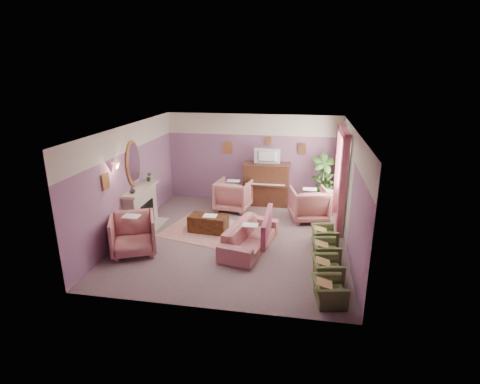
% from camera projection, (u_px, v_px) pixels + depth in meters
% --- Properties ---
extents(floor, '(5.50, 6.00, 0.01)m').
position_uv_depth(floor, '(235.00, 238.00, 9.56)').
color(floor, '#735C5E').
rests_on(floor, ground).
extents(ceiling, '(5.50, 6.00, 0.01)m').
position_uv_depth(ceiling, '(235.00, 128.00, 8.69)').
color(ceiling, white).
rests_on(ceiling, wall_back).
extents(wall_back, '(5.50, 0.02, 2.80)m').
position_uv_depth(wall_back, '(252.00, 158.00, 11.93)').
color(wall_back, '#6A4D75').
rests_on(wall_back, floor).
extents(wall_front, '(5.50, 0.02, 2.80)m').
position_uv_depth(wall_front, '(202.00, 237.00, 6.32)').
color(wall_front, '#6A4D75').
rests_on(wall_front, floor).
extents(wall_left, '(0.02, 6.00, 2.80)m').
position_uv_depth(wall_left, '(130.00, 180.00, 9.58)').
color(wall_left, '#6A4D75').
rests_on(wall_left, floor).
extents(wall_right, '(0.02, 6.00, 2.80)m').
position_uv_depth(wall_right, '(351.00, 192.00, 8.67)').
color(wall_right, '#6A4D75').
rests_on(wall_right, floor).
extents(picture_rail_band, '(5.50, 0.01, 0.65)m').
position_uv_depth(picture_rail_band, '(253.00, 125.00, 11.59)').
color(picture_rail_band, beige).
rests_on(picture_rail_band, wall_back).
extents(stripe_panel, '(0.01, 3.00, 2.15)m').
position_uv_depth(stripe_panel, '(344.00, 188.00, 9.99)').
color(stripe_panel, '#A5B093').
rests_on(stripe_panel, wall_right).
extents(fireplace_surround, '(0.30, 1.40, 1.10)m').
position_uv_depth(fireplace_surround, '(141.00, 209.00, 10.00)').
color(fireplace_surround, '#B7AB95').
rests_on(fireplace_surround, floor).
extents(fireplace_inset, '(0.18, 0.72, 0.68)m').
position_uv_depth(fireplace_inset, '(145.00, 214.00, 10.03)').
color(fireplace_inset, black).
rests_on(fireplace_inset, floor).
extents(fire_ember, '(0.06, 0.54, 0.10)m').
position_uv_depth(fire_ember, '(147.00, 221.00, 10.08)').
color(fire_ember, red).
rests_on(fire_ember, floor).
extents(mantel_shelf, '(0.40, 1.55, 0.07)m').
position_uv_depth(mantel_shelf, '(141.00, 189.00, 9.82)').
color(mantel_shelf, '#B7AB95').
rests_on(mantel_shelf, fireplace_surround).
extents(hearth, '(0.55, 1.50, 0.02)m').
position_uv_depth(hearth, '(150.00, 228.00, 10.14)').
color(hearth, '#B7AB95').
rests_on(hearth, floor).
extents(mirror_frame, '(0.04, 0.72, 1.20)m').
position_uv_depth(mirror_frame, '(133.00, 163.00, 9.63)').
color(mirror_frame, tan).
rests_on(mirror_frame, wall_left).
extents(mirror_glass, '(0.01, 0.60, 1.06)m').
position_uv_depth(mirror_glass, '(134.00, 163.00, 9.63)').
color(mirror_glass, white).
rests_on(mirror_glass, wall_left).
extents(sconce_shade, '(0.20, 0.20, 0.16)m').
position_uv_depth(sconce_shade, '(116.00, 166.00, 8.58)').
color(sconce_shade, '#FFAC7B').
rests_on(sconce_shade, wall_left).
extents(piano, '(1.40, 0.60, 1.30)m').
position_uv_depth(piano, '(266.00, 185.00, 11.78)').
color(piano, '#462617').
rests_on(piano, floor).
extents(piano_keyshelf, '(1.30, 0.12, 0.06)m').
position_uv_depth(piano_keyshelf, '(265.00, 186.00, 11.43)').
color(piano_keyshelf, '#462617').
rests_on(piano_keyshelf, piano).
extents(piano_keys, '(1.20, 0.08, 0.02)m').
position_uv_depth(piano_keys, '(265.00, 184.00, 11.42)').
color(piano_keys, white).
rests_on(piano_keys, piano).
extents(piano_top, '(1.45, 0.65, 0.04)m').
position_uv_depth(piano_top, '(267.00, 164.00, 11.58)').
color(piano_top, '#462617').
rests_on(piano_top, piano).
extents(television, '(0.80, 0.12, 0.48)m').
position_uv_depth(television, '(267.00, 155.00, 11.44)').
color(television, black).
rests_on(television, piano).
extents(print_back_left, '(0.30, 0.03, 0.38)m').
position_uv_depth(print_back_left, '(227.00, 148.00, 11.93)').
color(print_back_left, tan).
rests_on(print_back_left, wall_back).
extents(print_back_right, '(0.26, 0.03, 0.34)m').
position_uv_depth(print_back_right, '(302.00, 149.00, 11.52)').
color(print_back_right, tan).
rests_on(print_back_right, wall_back).
extents(print_back_mid, '(0.22, 0.03, 0.26)m').
position_uv_depth(print_back_mid, '(268.00, 140.00, 11.63)').
color(print_back_mid, tan).
rests_on(print_back_mid, wall_back).
extents(print_left_wall, '(0.03, 0.28, 0.36)m').
position_uv_depth(print_left_wall, '(106.00, 181.00, 8.35)').
color(print_left_wall, tan).
rests_on(print_left_wall, wall_left).
extents(window_blind, '(0.03, 1.40, 1.80)m').
position_uv_depth(window_blind, '(344.00, 163.00, 10.04)').
color(window_blind, beige).
rests_on(window_blind, wall_right).
extents(curtain_left, '(0.16, 0.34, 2.60)m').
position_uv_depth(curtain_left, '(343.00, 188.00, 9.31)').
color(curtain_left, '#954154').
rests_on(curtain_left, floor).
extents(curtain_right, '(0.16, 0.34, 2.60)m').
position_uv_depth(curtain_right, '(338.00, 169.00, 11.03)').
color(curtain_right, '#954154').
rests_on(curtain_right, floor).
extents(pelmet, '(0.16, 2.20, 0.16)m').
position_uv_depth(pelmet, '(344.00, 131.00, 9.78)').
color(pelmet, '#954154').
rests_on(pelmet, wall_right).
extents(mantel_plant, '(0.16, 0.16, 0.28)m').
position_uv_depth(mantel_plant, '(149.00, 177.00, 10.28)').
color(mantel_plant, '#284F1B').
rests_on(mantel_plant, mantel_shelf).
extents(mantel_vase, '(0.16, 0.16, 0.16)m').
position_uv_depth(mantel_vase, '(132.00, 190.00, 9.32)').
color(mantel_vase, beige).
rests_on(mantel_vase, mantel_shelf).
extents(area_rug, '(2.87, 2.37, 0.01)m').
position_uv_depth(area_rug, '(213.00, 231.00, 9.95)').
color(area_rug, tan).
rests_on(area_rug, floor).
extents(coffee_table, '(1.05, 0.60, 0.45)m').
position_uv_depth(coffee_table, '(208.00, 224.00, 9.88)').
color(coffee_table, '#3D200D').
rests_on(coffee_table, floor).
extents(table_paper, '(0.35, 0.28, 0.01)m').
position_uv_depth(table_paper, '(210.00, 216.00, 9.80)').
color(table_paper, white).
rests_on(table_paper, coffee_table).
extents(sofa, '(0.69, 2.08, 0.84)m').
position_uv_depth(sofa, '(250.00, 232.00, 8.91)').
color(sofa, '#B36E69').
rests_on(sofa, floor).
extents(sofa_throw, '(0.11, 1.58, 0.58)m').
position_uv_depth(sofa_throw, '(267.00, 226.00, 8.78)').
color(sofa_throw, '#954154').
rests_on(sofa_throw, sofa).
extents(floral_armchair_left, '(0.99, 0.99, 1.03)m').
position_uv_depth(floral_armchair_left, '(233.00, 194.00, 11.36)').
color(floral_armchair_left, '#B36E69').
rests_on(floral_armchair_left, floor).
extents(floral_armchair_right, '(0.99, 0.99, 1.03)m').
position_uv_depth(floral_armchair_right, '(309.00, 203.00, 10.58)').
color(floral_armchair_right, '#B36E69').
rests_on(floral_armchair_right, floor).
extents(floral_armchair_front, '(0.99, 0.99, 1.03)m').
position_uv_depth(floral_armchair_front, '(133.00, 232.00, 8.65)').
color(floral_armchair_front, '#B36E69').
rests_on(floral_armchair_front, floor).
extents(olive_chair_a, '(0.48, 0.68, 0.58)m').
position_uv_depth(olive_chair_a, '(329.00, 288.00, 6.84)').
color(olive_chair_a, '#50602F').
rests_on(olive_chair_a, floor).
extents(olive_chair_b, '(0.48, 0.68, 0.58)m').
position_uv_depth(olive_chair_b, '(327.00, 266.00, 7.61)').
color(olive_chair_b, '#50602F').
rests_on(olive_chair_b, floor).
extents(olive_chair_c, '(0.48, 0.68, 0.58)m').
position_uv_depth(olive_chair_c, '(325.00, 248.00, 8.38)').
color(olive_chair_c, '#50602F').
rests_on(olive_chair_c, floor).
extents(olive_chair_d, '(0.48, 0.68, 0.58)m').
position_uv_depth(olive_chair_d, '(324.00, 233.00, 9.14)').
color(olive_chair_d, '#50602F').
rests_on(olive_chair_d, floor).
extents(side_table, '(0.52, 0.52, 0.70)m').
position_uv_depth(side_table, '(326.00, 199.00, 11.39)').
color(side_table, white).
rests_on(side_table, floor).
extents(side_plant_big, '(0.30, 0.30, 0.34)m').
position_uv_depth(side_plant_big, '(327.00, 182.00, 11.23)').
color(side_plant_big, '#284F1B').
rests_on(side_plant_big, side_table).
extents(side_plant_small, '(0.16, 0.16, 0.28)m').
position_uv_depth(side_plant_small, '(331.00, 185.00, 11.13)').
color(side_plant_small, '#284F1B').
rests_on(side_plant_small, side_table).
extents(palm_pot, '(0.34, 0.34, 0.34)m').
position_uv_depth(palm_pot, '(321.00, 204.00, 11.45)').
color(palm_pot, '#B17349').
rests_on(palm_pot, floor).
extents(palm_plant, '(0.76, 0.76, 1.44)m').
position_uv_depth(palm_plant, '(323.00, 176.00, 11.18)').
color(palm_plant, '#284F1B').
rests_on(palm_plant, palm_pot).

